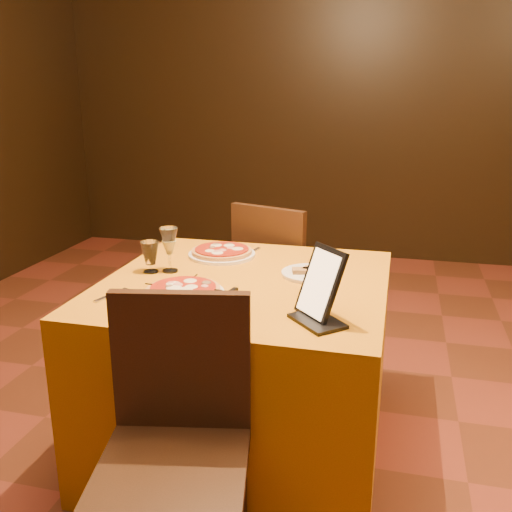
% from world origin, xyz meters
% --- Properties ---
extents(wall_back, '(6.00, 0.01, 2.80)m').
position_xyz_m(wall_back, '(0.00, 3.50, 1.40)').
color(wall_back, black).
rests_on(wall_back, floor).
extents(main_table, '(1.10, 1.10, 0.75)m').
position_xyz_m(main_table, '(-0.53, 0.47, 0.38)').
color(main_table, '#C2760C').
rests_on(main_table, floor).
extents(chair_main_near, '(0.43, 0.43, 0.91)m').
position_xyz_m(chair_main_near, '(-0.53, -0.32, 0.46)').
color(chair_main_near, '#30210F').
rests_on(chair_main_near, floor).
extents(chair_main_far, '(0.61, 0.61, 0.91)m').
position_xyz_m(chair_main_far, '(-0.53, 1.31, 0.46)').
color(chair_main_far, black).
rests_on(chair_main_far, floor).
extents(pizza_near, '(0.30, 0.30, 0.03)m').
position_xyz_m(pizza_near, '(-0.71, 0.24, 0.77)').
color(pizza_near, white).
rests_on(pizza_near, main_table).
extents(pizza_far, '(0.30, 0.30, 0.03)m').
position_xyz_m(pizza_far, '(-0.72, 0.77, 0.77)').
color(pizza_far, white).
rests_on(pizza_far, main_table).
extents(cutlet_dish, '(0.24, 0.24, 0.03)m').
position_xyz_m(cutlet_dish, '(-0.29, 0.59, 0.76)').
color(cutlet_dish, white).
rests_on(cutlet_dish, main_table).
extents(wine_glass, '(0.10, 0.10, 0.19)m').
position_xyz_m(wine_glass, '(-0.86, 0.50, 0.84)').
color(wine_glass, '#CCCB73').
rests_on(wine_glass, main_table).
extents(water_glass, '(0.08, 0.08, 0.13)m').
position_xyz_m(water_glass, '(-0.94, 0.47, 0.81)').
color(water_glass, silver).
rests_on(water_glass, main_table).
extents(tablet, '(0.19, 0.19, 0.23)m').
position_xyz_m(tablet, '(-0.19, 0.17, 0.87)').
color(tablet, black).
rests_on(tablet, main_table).
extents(knife, '(0.07, 0.21, 0.01)m').
position_xyz_m(knife, '(-0.56, 0.22, 0.75)').
color(knife, '#A4A3AA').
rests_on(knife, main_table).
extents(fork_near, '(0.06, 0.16, 0.01)m').
position_xyz_m(fork_near, '(-0.96, 0.18, 0.75)').
color(fork_near, silver).
rests_on(fork_near, main_table).
extents(fork_far, '(0.05, 0.15, 0.01)m').
position_xyz_m(fork_far, '(-0.60, 0.86, 0.75)').
color(fork_far, '#ACADB3').
rests_on(fork_far, main_table).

